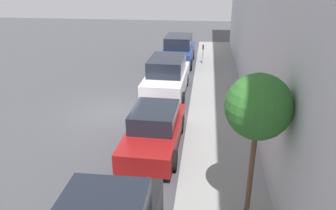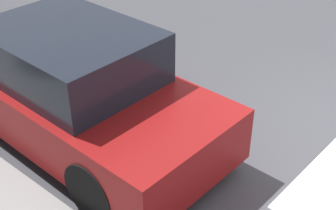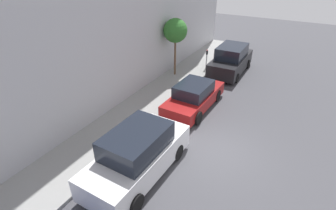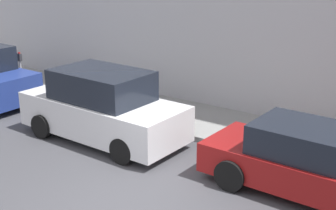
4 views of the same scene
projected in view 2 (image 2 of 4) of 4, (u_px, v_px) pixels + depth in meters
The scene contains 1 object.
parked_sedan_second at pixel (69, 86), 6.05m from camera, with size 1.93×4.55×1.54m.
Camera 2 is at (5.58, 1.42, 3.79)m, focal length 50.00 mm.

